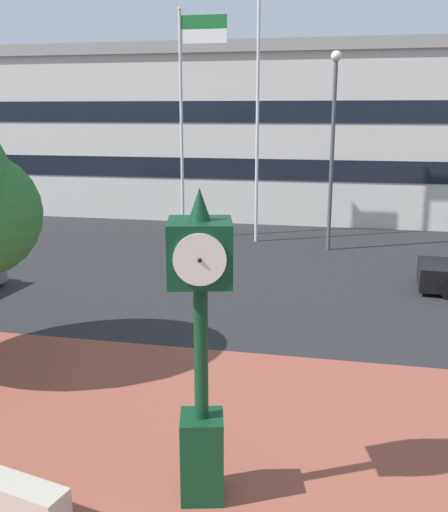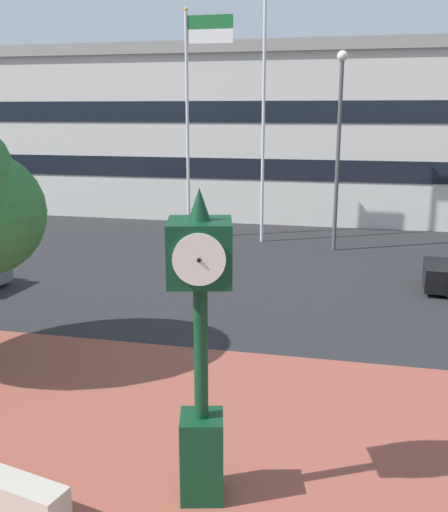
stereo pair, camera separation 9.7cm
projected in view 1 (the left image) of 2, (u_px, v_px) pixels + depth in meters
The scene contains 5 objects.
street_clock at pixel (201, 341), 7.20m from camera, with size 0.90×0.93×4.04m.
flagpole_primary at pixel (187, 104), 22.00m from camera, with size 1.82×0.14×8.51m.
flagpole_secondary at pixel (262, 85), 21.28m from camera, with size 1.61×0.14×9.99m.
civic_building at pixel (278, 129), 32.75m from camera, with size 29.01×16.29×7.76m.
street_lamp_post at pixel (333, 132), 20.31m from camera, with size 0.36×0.36×6.84m.
Camera 1 is at (0.86, -3.09, 4.90)m, focal length 41.41 mm.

